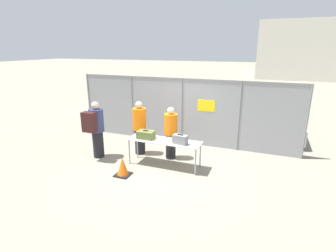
{
  "coord_description": "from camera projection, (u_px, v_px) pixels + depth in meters",
  "views": [
    {
      "loc": [
        2.88,
        -6.67,
        3.37
      ],
      "look_at": [
        0.05,
        0.51,
        1.05
      ],
      "focal_mm": 28.0,
      "sensor_mm": 36.0,
      "label": 1
    }
  ],
  "objects": [
    {
      "name": "inspection_table",
      "position": [
        164.0,
        142.0,
        7.57
      ],
      "size": [
        2.16,
        0.63,
        0.8
      ],
      "color": "silver",
      "rests_on": "ground_plane"
    },
    {
      "name": "utility_trailer",
      "position": [
        258.0,
        129.0,
        9.95
      ],
      "size": [
        4.14,
        2.23,
        0.69
      ],
      "color": "#B2B2B7",
      "rests_on": "ground_plane"
    },
    {
      "name": "security_worker_near",
      "position": [
        171.0,
        132.0,
        8.09
      ],
      "size": [
        0.41,
        0.41,
        1.65
      ],
      "rotation": [
        0.0,
        0.0,
        3.34
      ],
      "color": "black",
      "rests_on": "ground_plane"
    },
    {
      "name": "suitcase_grey",
      "position": [
        180.0,
        139.0,
        7.25
      ],
      "size": [
        0.44,
        0.27,
        0.28
      ],
      "color": "slate",
      "rests_on": "inspection_table"
    },
    {
      "name": "security_worker_far",
      "position": [
        140.0,
        127.0,
        8.44
      ],
      "size": [
        0.43,
        0.43,
        1.75
      ],
      "rotation": [
        0.0,
        0.0,
        3.22
      ],
      "color": "black",
      "rests_on": "ground_plane"
    },
    {
      "name": "traffic_cone",
      "position": [
        123.0,
        167.0,
        7.14
      ],
      "size": [
        0.41,
        0.41,
        0.51
      ],
      "color": "black",
      "rests_on": "ground_plane"
    },
    {
      "name": "ground_plane",
      "position": [
        160.0,
        164.0,
        7.92
      ],
      "size": [
        120.0,
        120.0,
        0.0
      ],
      "primitive_type": "plane",
      "color": "gray"
    },
    {
      "name": "suitcase_olive",
      "position": [
        146.0,
        135.0,
        7.69
      ],
      "size": [
        0.5,
        0.34,
        0.25
      ],
      "color": "#566033",
      "rests_on": "inspection_table"
    },
    {
      "name": "distant_hangar",
      "position": [
        305.0,
        50.0,
        31.43
      ],
      "size": [
        10.32,
        12.15,
        6.15
      ],
      "color": "beige",
      "rests_on": "ground_plane"
    },
    {
      "name": "traveler_hooded",
      "position": [
        96.0,
        128.0,
        8.09
      ],
      "size": [
        0.44,
        0.69,
        1.8
      ],
      "rotation": [
        0.0,
        0.0,
        0.21
      ],
      "color": "black",
      "rests_on": "ground_plane"
    },
    {
      "name": "fence_section",
      "position": [
        182.0,
        110.0,
        9.32
      ],
      "size": [
        8.07,
        0.07,
        2.36
      ],
      "color": "gray",
      "rests_on": "ground_plane"
    }
  ]
}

